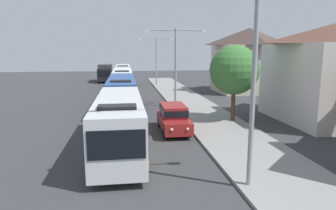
% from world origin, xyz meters
% --- Properties ---
extents(bus_lead, '(2.58, 10.69, 3.21)m').
position_xyz_m(bus_lead, '(-1.30, 10.08, 1.69)').
color(bus_lead, silver).
rests_on(bus_lead, ground_plane).
extents(bus_second_in_line, '(2.58, 12.34, 3.21)m').
position_xyz_m(bus_second_in_line, '(-1.30, 22.61, 1.69)').
color(bus_second_in_line, '#284C8C').
rests_on(bus_second_in_line, ground_plane).
extents(bus_middle, '(2.58, 12.43, 3.21)m').
position_xyz_m(bus_middle, '(-1.30, 35.42, 1.69)').
color(bus_middle, silver).
rests_on(bus_middle, ground_plane).
extents(bus_fourth_in_line, '(2.58, 11.59, 3.21)m').
position_xyz_m(bus_fourth_in_line, '(-1.30, 48.82, 1.69)').
color(bus_fourth_in_line, silver).
rests_on(bus_fourth_in_line, ground_plane).
extents(white_suv, '(1.86, 5.07, 1.90)m').
position_xyz_m(white_suv, '(2.40, 13.79, 1.03)').
color(white_suv, maroon).
rests_on(white_suv, ground_plane).
extents(box_truck_oncoming, '(2.35, 6.94, 3.15)m').
position_xyz_m(box_truck_oncoming, '(-4.60, 50.14, 1.70)').
color(box_truck_oncoming, black).
rests_on(box_truck_oncoming, ground_plane).
extents(streetlamp_near, '(6.38, 0.28, 8.45)m').
position_xyz_m(streetlamp_near, '(4.10, 4.43, 5.35)').
color(streetlamp_near, gray).
rests_on(streetlamp_near, sidewalk).
extents(streetlamp_mid, '(6.27, 0.28, 7.68)m').
position_xyz_m(streetlamp_mid, '(4.10, 23.11, 4.92)').
color(streetlamp_mid, gray).
rests_on(streetlamp_mid, sidewalk).
extents(streetlamp_far, '(5.62, 0.28, 7.57)m').
position_xyz_m(streetlamp_far, '(4.10, 41.79, 4.82)').
color(streetlamp_far, gray).
rests_on(streetlamp_far, sidewalk).
extents(roadside_tree, '(3.86, 3.86, 5.96)m').
position_xyz_m(roadside_tree, '(7.54, 15.86, 4.17)').
color(roadside_tree, '#4C3823').
rests_on(roadside_tree, sidewalk).
extents(house_distant_gabled, '(8.88, 7.79, 8.71)m').
position_xyz_m(house_distant_gabled, '(15.91, 33.06, 4.44)').
color(house_distant_gabled, '#BCB29E').
rests_on(house_distant_gabled, ground_plane).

